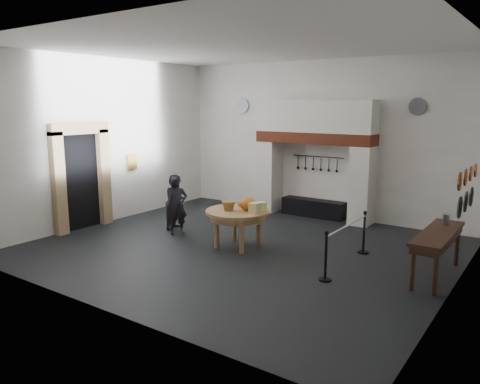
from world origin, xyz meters
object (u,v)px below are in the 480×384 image
Objects in this scene: work_table at (238,212)px; side_table at (438,233)px; visitor_far at (176,202)px; barrier_post_near at (326,257)px; visitor_near at (177,206)px; iron_range at (313,208)px; barrier_post_far at (364,233)px.

side_table is (4.21, 0.59, 0.03)m from work_table.
visitor_far is 6.49m from side_table.
barrier_post_near is at bearing -16.81° from work_table.
visitor_near is 1.02× the size of visitor_far.
barrier_post_far is at bearing -45.59° from iron_range.
work_table is at bearing -154.25° from barrier_post_far.
visitor_near is 1.64× the size of barrier_post_near.
work_table is 1.88m from visitor_near.
iron_range is 1.31× the size of visitor_far.
work_table is 1.64× the size of barrier_post_far.
barrier_post_far is (2.55, 1.23, -0.39)m from work_table.
iron_range is at bearing -49.91° from visitor_far.
visitor_far reaches higher than side_table.
visitor_far is at bearing -178.35° from side_table.
visitor_near is 1.64× the size of barrier_post_far.
visitor_near is at bearing 179.78° from work_table.
iron_range is 0.86× the size of side_table.
barrier_post_far reaches higher than work_table.
iron_range is 2.11× the size of barrier_post_far.
visitor_near is (-1.88, 0.01, -0.10)m from work_table.
barrier_post_near is (4.43, -0.78, -0.29)m from visitor_near.
barrier_post_far is at bearing 90.00° from barrier_post_near.
visitor_near reaches higher than work_table.
barrier_post_far reaches higher than iron_range.
barrier_post_near is at bearing -90.00° from barrier_post_far.
side_table is 2.44× the size of barrier_post_far.
side_table is at bearing 39.43° from barrier_post_near.
visitor_far is 1.61× the size of barrier_post_near.
iron_range is at bearing 2.69° from visitor_near.
visitor_near is at bearing -149.16° from visitor_far.
side_table and barrier_post_near have the same top height.
barrier_post_far is at bearing 159.01° from side_table.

